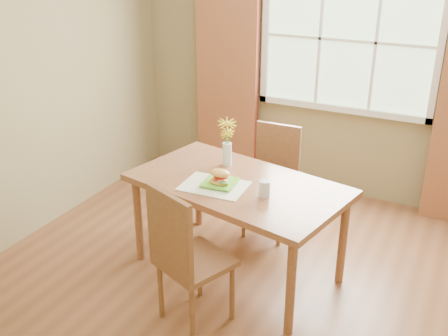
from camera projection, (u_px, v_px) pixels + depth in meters
room at (267, 115)px, 3.18m from camera, size 4.24×3.84×2.74m
window at (348, 40)px, 4.64m from camera, size 1.62×0.06×1.32m
curtain_left at (227, 73)px, 5.20m from camera, size 0.65×0.08×2.20m
dining_table at (237, 192)px, 3.76m from camera, size 1.66×1.15×0.74m
chair_near at (184, 253)px, 3.25m from camera, size 0.53×0.53×0.99m
chair_far at (273, 175)px, 4.39m from camera, size 0.39×0.39×0.93m
placemat at (214, 186)px, 3.66m from camera, size 0.47×0.36×0.01m
plate at (220, 183)px, 3.68m from camera, size 0.24×0.24×0.01m
croissant_sandwich at (220, 177)px, 3.63m from camera, size 0.16×0.10×0.11m
water_glass at (264, 189)px, 3.50m from camera, size 0.07×0.07×0.11m
flower_vase at (227, 138)px, 3.92m from camera, size 0.15×0.15×0.36m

